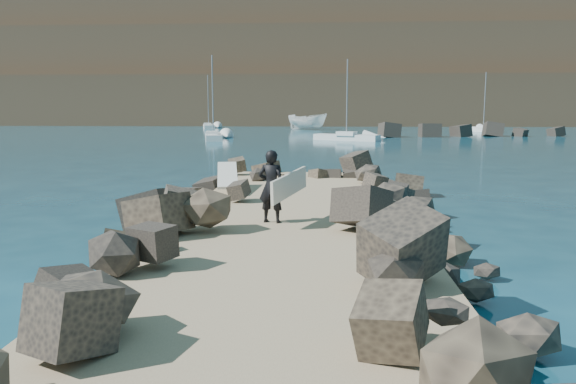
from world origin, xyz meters
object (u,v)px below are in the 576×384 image
at_px(boat_imported, 307,121).
at_px(surfer_with_board, 274,186).
at_px(surfboard_resting, 227,178).
at_px(sailboat_a, 213,137).

bearing_deg(boat_imported, surfer_with_board, -160.47).
xyz_separation_m(surfboard_resting, boat_imported, (0.69, 71.54, 0.22)).
bearing_deg(sailboat_a, surfboard_resting, -78.18).
bearing_deg(surfer_with_board, boat_imported, 91.04).
relative_size(surfer_with_board, sailboat_a, 0.24).
relative_size(boat_imported, sailboat_a, 0.72).
xyz_separation_m(boat_imported, sailboat_a, (-9.35, -30.14, -0.92)).
xyz_separation_m(boat_imported, surfer_with_board, (1.39, -76.82, 0.25)).
height_order(surfboard_resting, boat_imported, boat_imported).
bearing_deg(sailboat_a, surfer_with_board, -77.04).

